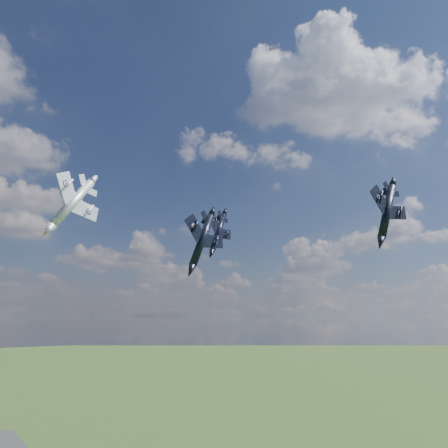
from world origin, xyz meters
TOP-DOWN VIEW (x-y plane):
  - jet_lead_navy at (0.90, 19.90)m, footprint 14.00×17.57m
  - jet_right_navy at (19.45, -9.77)m, footprint 11.39×14.86m
  - jet_high_navy at (18.34, 39.41)m, footprint 15.91×18.56m
  - jet_left_silver at (-27.78, 10.11)m, footprint 13.29×15.76m

SIDE VIEW (x-z plane):
  - jet_lead_navy at x=0.90m, z-range 77.82..85.52m
  - jet_left_silver at x=-27.78m, z-range 78.80..86.86m
  - jet_right_navy at x=19.45m, z-range 81.01..87.65m
  - jet_high_navy at x=18.34m, z-range 84.29..92.17m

